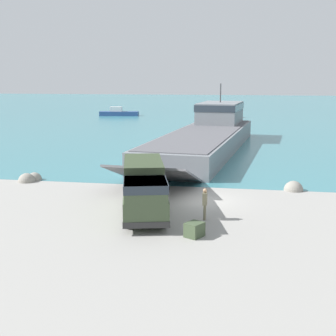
% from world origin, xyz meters
% --- Properties ---
extents(ground_plane, '(240.00, 240.00, 0.00)m').
position_xyz_m(ground_plane, '(0.00, 0.00, 0.00)').
color(ground_plane, gray).
extents(water_surface, '(240.00, 180.00, 0.01)m').
position_xyz_m(water_surface, '(0.00, 93.74, 0.00)').
color(water_surface, teal).
rests_on(water_surface, ground_plane).
extents(landing_craft, '(10.17, 36.77, 7.13)m').
position_xyz_m(landing_craft, '(-1.59, 23.27, 1.67)').
color(landing_craft, gray).
rests_on(landing_craft, ground_plane).
extents(military_truck, '(4.30, 8.29, 2.98)m').
position_xyz_m(military_truck, '(-3.01, -3.53, 1.59)').
color(military_truck, '#3D4C33').
rests_on(military_truck, ground_plane).
extents(soldier_on_ramp, '(0.24, 0.44, 1.82)m').
position_xyz_m(soldier_on_ramp, '(0.63, -4.13, 1.06)').
color(soldier_on_ramp, '#6B664C').
rests_on(soldier_on_ramp, ground_plane).
extents(moored_boat_a, '(8.23, 2.84, 1.88)m').
position_xyz_m(moored_boat_a, '(-23.84, 64.95, 0.62)').
color(moored_boat_a, navy).
rests_on(moored_boat_a, ground_plane).
extents(moored_boat_b, '(5.82, 5.21, 1.96)m').
position_xyz_m(moored_boat_b, '(-1.38, 63.32, 0.65)').
color(moored_boat_b, '#B22323').
rests_on(moored_boat_b, ground_plane).
extents(cargo_crate, '(1.09, 1.14, 0.74)m').
position_xyz_m(cargo_crate, '(0.39, -7.10, 0.37)').
color(cargo_crate, '#3D4C33').
rests_on(cargo_crate, ground_plane).
extents(shoreline_rock_a, '(1.33, 1.33, 1.33)m').
position_xyz_m(shoreline_rock_a, '(-13.85, 3.29, 0.00)').
color(shoreline_rock_a, gray).
rests_on(shoreline_rock_a, ground_plane).
extents(shoreline_rock_b, '(1.18, 1.18, 1.18)m').
position_xyz_m(shoreline_rock_b, '(-13.55, 3.99, 0.00)').
color(shoreline_rock_b, gray).
rests_on(shoreline_rock_b, ground_plane).
extents(shoreline_rock_c, '(1.37, 1.37, 1.37)m').
position_xyz_m(shoreline_rock_c, '(6.22, 3.88, 0.00)').
color(shoreline_rock_c, gray).
rests_on(shoreline_rock_c, ground_plane).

